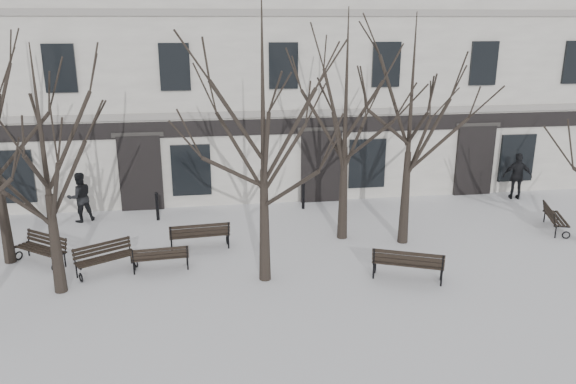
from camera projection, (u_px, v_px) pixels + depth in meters
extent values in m
plane|color=silver|center=(251.00, 299.00, 14.76)|extent=(100.00, 100.00, 0.00)
cube|color=silver|center=(224.00, 56.00, 25.45)|extent=(40.00, 10.00, 11.00)
cube|color=gray|center=(231.00, 115.00, 21.25)|extent=(40.00, 0.12, 0.25)
cube|color=gray|center=(228.00, 12.00, 20.17)|extent=(40.00, 0.12, 0.25)
cube|color=black|center=(232.00, 128.00, 21.38)|extent=(40.00, 0.10, 0.60)
cube|color=black|center=(13.00, 177.00, 20.68)|extent=(1.50, 0.14, 2.00)
cube|color=black|center=(141.00, 173.00, 21.35)|extent=(1.60, 0.22, 2.90)
cube|color=#2D2B28|center=(138.00, 135.00, 20.87)|extent=(1.90, 0.08, 0.18)
cube|color=black|center=(191.00, 170.00, 21.61)|extent=(1.50, 0.14, 2.00)
cube|color=black|center=(321.00, 166.00, 22.35)|extent=(1.60, 0.22, 2.90)
cube|color=#2D2B28|center=(322.00, 129.00, 21.87)|extent=(1.90, 0.08, 0.18)
cube|color=black|center=(367.00, 163.00, 22.61)|extent=(1.50, 0.14, 2.00)
cube|color=black|center=(474.00, 161.00, 23.28)|extent=(1.60, 0.22, 2.90)
cube|color=#2D2B28|center=(478.00, 125.00, 22.80)|extent=(1.90, 0.08, 0.18)
cube|color=black|center=(517.00, 158.00, 23.54)|extent=(1.50, 0.14, 2.00)
cube|color=black|center=(60.00, 68.00, 19.84)|extent=(1.10, 0.14, 1.70)
cube|color=black|center=(175.00, 67.00, 20.42)|extent=(1.10, 0.14, 1.70)
cube|color=black|center=(283.00, 66.00, 20.99)|extent=(1.10, 0.14, 1.70)
cube|color=black|center=(386.00, 64.00, 21.56)|extent=(1.10, 0.14, 1.70)
cube|color=black|center=(484.00, 63.00, 22.13)|extent=(1.10, 0.14, 1.70)
cube|color=black|center=(576.00, 62.00, 22.71)|extent=(1.10, 0.14, 1.70)
cone|color=black|center=(55.00, 244.00, 14.78)|extent=(0.34, 0.34, 2.74)
cone|color=black|center=(264.00, 226.00, 15.43)|extent=(0.34, 0.34, 3.21)
cone|color=black|center=(2.00, 208.00, 16.52)|extent=(0.34, 0.34, 3.43)
cone|color=black|center=(343.00, 193.00, 18.47)|extent=(0.34, 0.34, 3.12)
cone|color=black|center=(405.00, 198.00, 18.11)|extent=(0.34, 0.34, 3.05)
torus|color=black|center=(81.00, 278.00, 15.67)|extent=(0.18, 0.26, 0.28)
cylinder|color=black|center=(77.00, 271.00, 15.90)|extent=(0.05, 0.05, 0.43)
cube|color=black|center=(78.00, 266.00, 15.71)|extent=(0.30, 0.48, 0.05)
torus|color=black|center=(136.00, 263.00, 16.62)|extent=(0.18, 0.26, 0.28)
cylinder|color=black|center=(131.00, 257.00, 16.85)|extent=(0.05, 0.05, 0.43)
cube|color=black|center=(133.00, 252.00, 16.66)|extent=(0.30, 0.48, 0.05)
cube|color=black|center=(109.00, 261.00, 16.02)|extent=(1.54, 0.92, 0.03)
cube|color=black|center=(107.00, 259.00, 16.12)|extent=(1.54, 0.92, 0.03)
cube|color=black|center=(105.00, 258.00, 16.22)|extent=(1.54, 0.92, 0.03)
cube|color=black|center=(104.00, 256.00, 16.32)|extent=(1.54, 0.92, 0.03)
cube|color=black|center=(103.00, 252.00, 16.32)|extent=(1.51, 0.87, 0.09)
cube|color=black|center=(102.00, 248.00, 16.30)|extent=(1.51, 0.87, 0.09)
cube|color=black|center=(101.00, 244.00, 16.28)|extent=(1.51, 0.87, 0.09)
cylinder|color=black|center=(74.00, 257.00, 15.84)|extent=(0.10, 0.14, 0.47)
cylinder|color=black|center=(129.00, 244.00, 16.79)|extent=(0.10, 0.14, 0.47)
torus|color=black|center=(187.00, 261.00, 16.75)|extent=(0.06, 0.26, 0.26)
cylinder|color=black|center=(188.00, 263.00, 16.43)|extent=(0.04, 0.04, 0.40)
cube|color=black|center=(187.00, 255.00, 16.52)|extent=(0.08, 0.50, 0.04)
torus|color=black|center=(135.00, 266.00, 16.43)|extent=(0.06, 0.26, 0.26)
cylinder|color=black|center=(134.00, 268.00, 16.11)|extent=(0.04, 0.04, 0.40)
cube|color=black|center=(134.00, 260.00, 16.20)|extent=(0.08, 0.50, 0.04)
cube|color=black|center=(160.00, 254.00, 16.54)|extent=(1.62, 0.19, 0.03)
cube|color=black|center=(161.00, 256.00, 16.42)|extent=(1.62, 0.19, 0.03)
cube|color=black|center=(161.00, 257.00, 16.30)|extent=(1.62, 0.19, 0.03)
cube|color=black|center=(161.00, 259.00, 16.18)|extent=(1.62, 0.19, 0.03)
cube|color=black|center=(160.00, 256.00, 16.12)|extent=(1.61, 0.14, 0.08)
cube|color=black|center=(160.00, 253.00, 16.07)|extent=(1.61, 0.14, 0.08)
cube|color=black|center=(160.00, 249.00, 16.02)|extent=(1.61, 0.14, 0.08)
cylinder|color=black|center=(187.00, 252.00, 16.25)|extent=(0.04, 0.13, 0.45)
cylinder|color=black|center=(133.00, 257.00, 15.93)|extent=(0.04, 0.13, 0.45)
torus|color=black|center=(441.00, 275.00, 15.79)|extent=(0.18, 0.31, 0.32)
cylinder|color=black|center=(441.00, 278.00, 15.40)|extent=(0.05, 0.05, 0.49)
cube|color=black|center=(442.00, 267.00, 15.51)|extent=(0.29, 0.57, 0.05)
torus|color=black|center=(375.00, 268.00, 16.24)|extent=(0.18, 0.31, 0.32)
cylinder|color=black|center=(374.00, 271.00, 15.85)|extent=(0.05, 0.05, 0.49)
cube|color=black|center=(375.00, 260.00, 15.96)|extent=(0.29, 0.57, 0.05)
cube|color=black|center=(408.00, 259.00, 15.95)|extent=(1.85, 0.87, 0.04)
cube|color=black|center=(408.00, 261.00, 15.81)|extent=(1.85, 0.87, 0.04)
cube|color=black|center=(408.00, 264.00, 15.67)|extent=(1.85, 0.87, 0.04)
cube|color=black|center=(408.00, 266.00, 15.52)|extent=(1.85, 0.87, 0.04)
cube|color=black|center=(408.00, 262.00, 15.44)|extent=(1.82, 0.81, 0.10)
cube|color=black|center=(408.00, 258.00, 15.38)|extent=(1.82, 0.81, 0.10)
cube|color=black|center=(408.00, 254.00, 15.32)|extent=(1.82, 0.81, 0.10)
cylinder|color=black|center=(443.00, 264.00, 15.18)|extent=(0.10, 0.16, 0.54)
cylinder|color=black|center=(374.00, 257.00, 15.63)|extent=(0.10, 0.16, 0.54)
torus|color=black|center=(19.00, 256.00, 17.13)|extent=(0.21, 0.25, 0.28)
cylinder|color=black|center=(28.00, 249.00, 17.40)|extent=(0.05, 0.05, 0.44)
cube|color=black|center=(22.00, 245.00, 17.19)|extent=(0.37, 0.45, 0.05)
torus|color=black|center=(55.00, 267.00, 16.36)|extent=(0.21, 0.25, 0.28)
cylinder|color=black|center=(65.00, 260.00, 16.63)|extent=(0.05, 0.05, 0.44)
cube|color=black|center=(59.00, 255.00, 16.42)|extent=(0.37, 0.45, 0.05)
cube|color=black|center=(34.00, 252.00, 16.62)|extent=(1.44, 1.14, 0.03)
cube|color=black|center=(38.00, 250.00, 16.73)|extent=(1.44, 1.14, 0.03)
cube|color=black|center=(42.00, 248.00, 16.85)|extent=(1.44, 1.14, 0.03)
cube|color=black|center=(46.00, 247.00, 16.96)|extent=(1.44, 1.14, 0.03)
cube|color=black|center=(46.00, 243.00, 16.96)|extent=(1.40, 1.10, 0.09)
cube|color=black|center=(47.00, 239.00, 16.94)|extent=(1.40, 1.10, 0.09)
cube|color=black|center=(47.00, 235.00, 16.92)|extent=(1.40, 1.10, 0.09)
cylinder|color=black|center=(29.00, 236.00, 17.34)|extent=(0.12, 0.13, 0.48)
cylinder|color=black|center=(66.00, 246.00, 16.57)|extent=(0.12, 0.13, 0.48)
torus|color=black|center=(227.00, 240.00, 18.34)|extent=(0.08, 0.31, 0.31)
cylinder|color=black|center=(229.00, 242.00, 17.96)|extent=(0.05, 0.05, 0.47)
cube|color=black|center=(228.00, 233.00, 18.07)|extent=(0.10, 0.58, 0.05)
torus|color=black|center=(171.00, 244.00, 17.96)|extent=(0.08, 0.31, 0.31)
cylinder|color=black|center=(172.00, 246.00, 17.58)|extent=(0.05, 0.05, 0.47)
cube|color=black|center=(171.00, 237.00, 17.69)|extent=(0.10, 0.58, 0.05)
cube|color=black|center=(199.00, 232.00, 18.09)|extent=(1.90, 0.23, 0.04)
cube|color=black|center=(199.00, 233.00, 17.95)|extent=(1.90, 0.23, 0.04)
cube|color=black|center=(200.00, 235.00, 17.81)|extent=(1.90, 0.23, 0.04)
cube|color=black|center=(200.00, 237.00, 17.68)|extent=(1.90, 0.23, 0.04)
cube|color=black|center=(200.00, 233.00, 17.60)|extent=(1.89, 0.18, 0.09)
cube|color=black|center=(200.00, 229.00, 17.54)|extent=(1.89, 0.18, 0.09)
cube|color=black|center=(200.00, 226.00, 17.48)|extent=(1.89, 0.18, 0.09)
cylinder|color=black|center=(228.00, 229.00, 17.75)|extent=(0.05, 0.15, 0.52)
cylinder|color=black|center=(171.00, 234.00, 17.37)|extent=(0.05, 0.15, 0.52)
torus|color=black|center=(566.00, 235.00, 18.79)|extent=(0.27, 0.14, 0.27)
cylinder|color=black|center=(556.00, 232.00, 18.83)|extent=(0.05, 0.05, 0.42)
cube|color=black|center=(562.00, 227.00, 18.74)|extent=(0.50, 0.22, 0.05)
torus|color=black|center=(554.00, 219.00, 20.29)|extent=(0.27, 0.14, 0.27)
cylinder|color=black|center=(544.00, 217.00, 20.33)|extent=(0.05, 0.05, 0.42)
cube|color=black|center=(550.00, 211.00, 20.24)|extent=(0.50, 0.22, 0.05)
cube|color=black|center=(562.00, 219.00, 19.44)|extent=(0.66, 1.62, 0.03)
cube|color=black|center=(558.00, 218.00, 19.47)|extent=(0.66, 1.62, 0.03)
cube|color=black|center=(554.00, 218.00, 19.49)|extent=(0.66, 1.62, 0.03)
cube|color=black|center=(550.00, 218.00, 19.52)|extent=(0.66, 1.62, 0.03)
cube|color=black|center=(549.00, 214.00, 19.49)|extent=(0.61, 1.60, 0.08)
cube|color=black|center=(549.00, 211.00, 19.46)|extent=(0.61, 1.60, 0.08)
cube|color=black|center=(549.00, 208.00, 19.43)|extent=(0.61, 1.60, 0.08)
cylinder|color=black|center=(555.00, 221.00, 18.73)|extent=(0.14, 0.08, 0.47)
cylinder|color=black|center=(544.00, 206.00, 20.23)|extent=(0.14, 0.08, 0.47)
cylinder|color=black|center=(157.00, 207.00, 20.46)|extent=(0.12, 0.12, 0.98)
sphere|color=black|center=(156.00, 194.00, 20.31)|extent=(0.14, 0.14, 0.14)
cylinder|color=black|center=(303.00, 197.00, 21.71)|extent=(0.11, 0.11, 0.95)
sphere|color=black|center=(303.00, 185.00, 21.56)|extent=(0.13, 0.13, 0.13)
imported|color=black|center=(83.00, 221.00, 20.50)|extent=(1.10, 1.01, 1.83)
imported|color=black|center=(515.00, 199.00, 23.08)|extent=(1.21, 0.80, 1.91)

